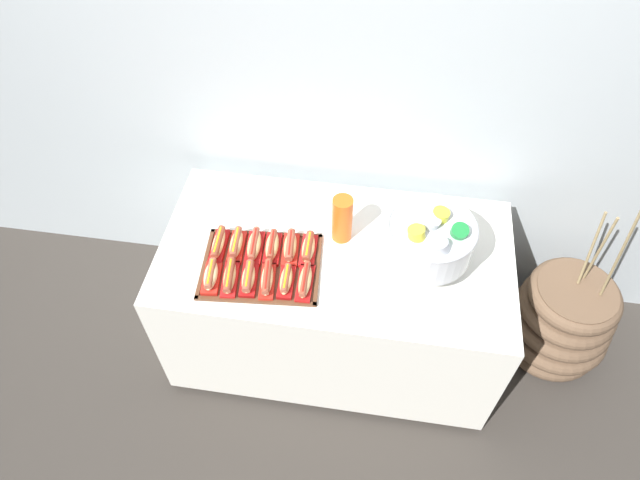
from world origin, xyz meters
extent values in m
plane|color=#38332D|center=(0.00, 0.00, 0.00)|extent=(10.00, 10.00, 0.00)
cube|color=#B2BCC1|center=(0.00, 0.52, 1.30)|extent=(6.00, 0.10, 2.60)
cube|color=white|center=(0.00, 0.00, 0.40)|extent=(1.49, 0.78, 0.71)
cylinder|color=black|center=(-0.64, -0.29, 0.02)|extent=(0.05, 0.05, 0.04)
cylinder|color=black|center=(0.64, -0.29, 0.02)|extent=(0.05, 0.05, 0.04)
cylinder|color=black|center=(-0.64, 0.29, 0.02)|extent=(0.05, 0.05, 0.04)
cylinder|color=black|center=(0.64, 0.29, 0.02)|extent=(0.05, 0.05, 0.04)
cylinder|color=brown|center=(1.10, 0.15, 0.24)|extent=(0.36, 0.36, 0.48)
torus|color=brown|center=(1.10, 0.15, 0.05)|extent=(0.49, 0.49, 0.09)
torus|color=brown|center=(1.10, 0.15, 0.14)|extent=(0.52, 0.52, 0.09)
torus|color=brown|center=(1.10, 0.15, 0.24)|extent=(0.49, 0.49, 0.09)
torus|color=brown|center=(1.10, 0.15, 0.34)|extent=(0.46, 0.46, 0.09)
torus|color=brown|center=(1.10, 0.15, 0.43)|extent=(0.43, 0.43, 0.09)
cylinder|color=#937F56|center=(1.12, 0.21, 0.70)|extent=(0.04, 0.04, 0.44)
cylinder|color=#937F56|center=(1.09, 0.21, 0.69)|extent=(0.04, 0.07, 0.42)
cylinder|color=#937F56|center=(1.16, 0.13, 0.77)|extent=(0.08, 0.03, 0.58)
cube|color=#56331E|center=(-0.29, -0.13, 0.76)|extent=(0.51, 0.40, 0.01)
cube|color=#56331E|center=(-0.28, -0.31, 0.76)|extent=(0.48, 0.06, 0.01)
cube|color=#56331E|center=(-0.31, 0.04, 0.76)|extent=(0.48, 0.06, 0.01)
cube|color=#56331E|center=(-0.52, -0.15, 0.76)|extent=(0.05, 0.36, 0.01)
cube|color=#56331E|center=(-0.06, -0.11, 0.76)|extent=(0.05, 0.36, 0.01)
cube|color=red|center=(-0.47, -0.23, 0.77)|extent=(0.08, 0.16, 0.02)
ellipsoid|color=beige|center=(-0.47, -0.23, 0.79)|extent=(0.07, 0.15, 0.04)
cylinder|color=#A8563D|center=(-0.47, -0.23, 0.80)|extent=(0.05, 0.14, 0.03)
cylinder|color=yellow|center=(-0.47, -0.23, 0.82)|extent=(0.02, 0.12, 0.01)
cube|color=red|center=(-0.40, -0.23, 0.77)|extent=(0.08, 0.18, 0.02)
ellipsoid|color=tan|center=(-0.40, -0.23, 0.79)|extent=(0.07, 0.17, 0.04)
cylinder|color=brown|center=(-0.40, -0.23, 0.80)|extent=(0.05, 0.16, 0.03)
cylinder|color=yellow|center=(-0.40, -0.23, 0.81)|extent=(0.02, 0.13, 0.01)
cube|color=#B21414|center=(-0.32, -0.22, 0.77)|extent=(0.08, 0.16, 0.02)
ellipsoid|color=#E0BC7F|center=(-0.32, -0.22, 0.79)|extent=(0.07, 0.15, 0.04)
cylinder|color=#9E4C38|center=(-0.32, -0.22, 0.80)|extent=(0.05, 0.15, 0.03)
cylinder|color=yellow|center=(-0.32, -0.22, 0.81)|extent=(0.02, 0.12, 0.01)
cube|color=red|center=(-0.25, -0.21, 0.77)|extent=(0.08, 0.18, 0.02)
ellipsoid|color=beige|center=(-0.25, -0.21, 0.79)|extent=(0.06, 0.17, 0.04)
cylinder|color=brown|center=(-0.25, -0.21, 0.80)|extent=(0.05, 0.16, 0.03)
cylinder|color=red|center=(-0.25, -0.21, 0.82)|extent=(0.02, 0.14, 0.01)
cube|color=#B21414|center=(-0.17, -0.21, 0.77)|extent=(0.07, 0.16, 0.02)
ellipsoid|color=tan|center=(-0.17, -0.21, 0.79)|extent=(0.05, 0.15, 0.04)
cylinder|color=#9E4C38|center=(-0.17, -0.21, 0.80)|extent=(0.03, 0.13, 0.03)
cylinder|color=yellow|center=(-0.17, -0.21, 0.81)|extent=(0.01, 0.11, 0.01)
cube|color=#B21414|center=(-0.10, -0.20, 0.77)|extent=(0.06, 0.18, 0.02)
ellipsoid|color=tan|center=(-0.10, -0.20, 0.79)|extent=(0.05, 0.17, 0.04)
cylinder|color=brown|center=(-0.10, -0.20, 0.80)|extent=(0.03, 0.16, 0.03)
cylinder|color=red|center=(-0.10, -0.20, 0.81)|extent=(0.01, 0.14, 0.01)
cube|color=#B21414|center=(-0.48, -0.07, 0.77)|extent=(0.07, 0.18, 0.02)
ellipsoid|color=#E0BC7F|center=(-0.48, -0.07, 0.79)|extent=(0.05, 0.17, 0.04)
cylinder|color=brown|center=(-0.48, -0.07, 0.80)|extent=(0.04, 0.16, 0.03)
cylinder|color=yellow|center=(-0.48, -0.07, 0.81)|extent=(0.01, 0.13, 0.01)
cube|color=red|center=(-0.41, -0.06, 0.77)|extent=(0.07, 0.17, 0.02)
ellipsoid|color=#E0BC7F|center=(-0.41, -0.06, 0.79)|extent=(0.06, 0.16, 0.04)
cylinder|color=#9E4C38|center=(-0.41, -0.06, 0.81)|extent=(0.04, 0.15, 0.03)
cylinder|color=yellow|center=(-0.41, -0.06, 0.82)|extent=(0.02, 0.13, 0.01)
cube|color=#B21414|center=(-0.34, -0.05, 0.77)|extent=(0.08, 0.18, 0.02)
ellipsoid|color=tan|center=(-0.34, -0.05, 0.79)|extent=(0.07, 0.16, 0.04)
cylinder|color=#9E4C38|center=(-0.34, -0.05, 0.80)|extent=(0.04, 0.16, 0.03)
cylinder|color=red|center=(-0.34, -0.05, 0.82)|extent=(0.02, 0.14, 0.01)
cube|color=#B21414|center=(-0.26, -0.05, 0.77)|extent=(0.08, 0.17, 0.02)
ellipsoid|color=tan|center=(-0.26, -0.05, 0.79)|extent=(0.06, 0.16, 0.04)
cylinder|color=brown|center=(-0.26, -0.05, 0.80)|extent=(0.04, 0.15, 0.03)
cylinder|color=red|center=(-0.26, -0.05, 0.82)|extent=(0.02, 0.12, 0.01)
cube|color=red|center=(-0.19, -0.04, 0.77)|extent=(0.08, 0.17, 0.02)
ellipsoid|color=tan|center=(-0.19, -0.04, 0.79)|extent=(0.07, 0.16, 0.04)
cylinder|color=#9E4C38|center=(-0.19, -0.04, 0.80)|extent=(0.05, 0.16, 0.03)
cylinder|color=red|center=(-0.19, -0.04, 0.82)|extent=(0.02, 0.13, 0.01)
cube|color=red|center=(-0.11, -0.04, 0.77)|extent=(0.07, 0.17, 0.02)
ellipsoid|color=#E0BC7F|center=(-0.11, -0.04, 0.79)|extent=(0.06, 0.15, 0.04)
cylinder|color=brown|center=(-0.11, -0.04, 0.80)|extent=(0.04, 0.14, 0.03)
cylinder|color=yellow|center=(-0.11, -0.04, 0.82)|extent=(0.01, 0.12, 0.01)
cylinder|color=silver|center=(0.36, -0.02, 0.76)|extent=(0.19, 0.19, 0.02)
cone|color=silver|center=(0.36, -0.02, 0.81)|extent=(0.07, 0.07, 0.07)
cylinder|color=silver|center=(0.36, -0.02, 0.92)|extent=(0.34, 0.34, 0.15)
torus|color=silver|center=(0.36, -0.02, 0.99)|extent=(0.35, 0.35, 0.02)
cylinder|color=#197A33|center=(0.46, -0.03, 0.97)|extent=(0.10, 0.13, 0.15)
cylinder|color=yellow|center=(0.39, 0.03, 0.97)|extent=(0.10, 0.09, 0.13)
cylinder|color=#B7BCC6|center=(0.35, -0.01, 0.97)|extent=(0.10, 0.08, 0.14)
cylinder|color=yellow|center=(0.31, -0.08, 0.97)|extent=(0.11, 0.10, 0.14)
cylinder|color=#B7BCC6|center=(0.41, -0.13, 0.97)|extent=(0.11, 0.08, 0.14)
cylinder|color=#EA5B19|center=(0.01, 0.08, 0.82)|extent=(0.08, 0.08, 0.13)
cylinder|color=#EA5B19|center=(0.01, 0.08, 0.84)|extent=(0.08, 0.08, 0.13)
cylinder|color=#EA5B19|center=(0.01, 0.08, 0.86)|extent=(0.08, 0.08, 0.13)
cylinder|color=#EA5B19|center=(0.01, 0.08, 0.89)|extent=(0.09, 0.09, 0.13)
cylinder|color=#EA5B19|center=(0.01, 0.08, 0.91)|extent=(0.09, 0.09, 0.13)
camera|label=1|loc=(0.15, -1.46, 2.59)|focal=31.46mm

